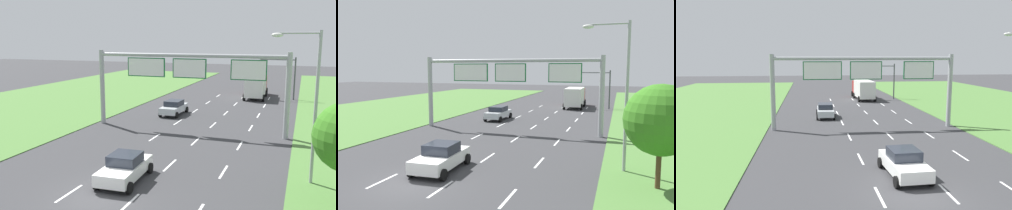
# 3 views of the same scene
# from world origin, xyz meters

# --- Properties ---
(ground_plane) EXTENTS (200.00, 200.00, 0.00)m
(ground_plane) POSITION_xyz_m (0.00, 0.00, 0.00)
(ground_plane) COLOR #38383A
(lane_dashes_inner_left) EXTENTS (0.14, 56.40, 0.01)m
(lane_dashes_inner_left) POSITION_xyz_m (-1.75, 9.00, 0.00)
(lane_dashes_inner_left) COLOR white
(lane_dashes_inner_left) RESTS_ON ground_plane
(lane_dashes_inner_right) EXTENTS (0.14, 56.40, 0.01)m
(lane_dashes_inner_right) POSITION_xyz_m (1.75, 9.00, 0.00)
(lane_dashes_inner_right) COLOR white
(lane_dashes_inner_right) RESTS_ON ground_plane
(lane_dashes_slip) EXTENTS (0.14, 56.40, 0.01)m
(lane_dashes_slip) POSITION_xyz_m (5.25, 9.00, 0.00)
(lane_dashes_slip) COLOR white
(lane_dashes_slip) RESTS_ON ground_plane
(car_near_red) EXTENTS (2.33, 4.39, 1.59)m
(car_near_red) POSITION_xyz_m (0.23, 2.64, 0.79)
(car_near_red) COLOR white
(car_near_red) RESTS_ON ground_plane
(car_lead_silver) EXTENTS (2.09, 4.41, 1.54)m
(car_lead_silver) POSITION_xyz_m (-3.32, 21.36, 0.79)
(car_lead_silver) COLOR silver
(car_lead_silver) RESTS_ON ground_plane
(box_truck) EXTENTS (2.82, 8.17, 2.99)m
(box_truck) POSITION_xyz_m (3.46, 36.31, 1.65)
(box_truck) COLOR #B21E19
(box_truck) RESTS_ON ground_plane
(sign_gantry) EXTENTS (17.24, 0.44, 7.00)m
(sign_gantry) POSITION_xyz_m (0.07, 15.26, 4.96)
(sign_gantry) COLOR #9EA0A5
(sign_gantry) RESTS_ON ground_plane
(traffic_light_mast) EXTENTS (4.76, 0.49, 5.60)m
(traffic_light_mast) POSITION_xyz_m (6.44, 35.91, 3.87)
(traffic_light_mast) COLOR #47494F
(traffic_light_mast) RESTS_ON ground_plane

